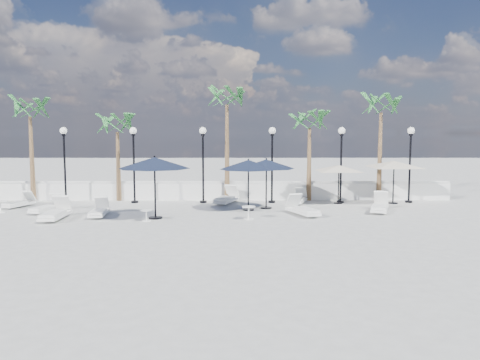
{
  "coord_description": "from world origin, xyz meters",
  "views": [
    {
      "loc": [
        1.78,
        -17.12,
        3.53
      ],
      "look_at": [
        1.86,
        3.15,
        1.5
      ],
      "focal_mm": 35.0,
      "sensor_mm": 36.0,
      "label": 1
    }
  ],
  "objects_px": {
    "parasol_cream_sq_a": "(394,161)",
    "parasol_cream_sq_b": "(339,165)",
    "lounger_3": "(99,211)",
    "lounger_5": "(298,199)",
    "lounger_4": "(302,209)",
    "lounger_6": "(226,198)",
    "lounger_7": "(380,206)",
    "parasol_navy_left": "(155,163)",
    "lounger_2": "(19,203)",
    "parasol_navy_right": "(266,164)",
    "lounger_1": "(55,213)",
    "lounger_0": "(47,207)",
    "parasol_navy_mid": "(248,165)"
  },
  "relations": [
    {
      "from": "lounger_2",
      "to": "parasol_navy_left",
      "type": "relative_size",
      "value": 0.61
    },
    {
      "from": "lounger_3",
      "to": "parasol_navy_mid",
      "type": "bearing_deg",
      "value": 8.69
    },
    {
      "from": "lounger_2",
      "to": "lounger_3",
      "type": "bearing_deg",
      "value": -10.69
    },
    {
      "from": "lounger_2",
      "to": "lounger_7",
      "type": "distance_m",
      "value": 16.92
    },
    {
      "from": "lounger_1",
      "to": "parasol_navy_left",
      "type": "relative_size",
      "value": 0.73
    },
    {
      "from": "lounger_4",
      "to": "parasol_cream_sq_b",
      "type": "bearing_deg",
      "value": 34.37
    },
    {
      "from": "lounger_5",
      "to": "parasol_navy_right",
      "type": "distance_m",
      "value": 2.98
    },
    {
      "from": "lounger_3",
      "to": "parasol_cream_sq_a",
      "type": "height_order",
      "value": "parasol_cream_sq_a"
    },
    {
      "from": "lounger_5",
      "to": "parasol_navy_left",
      "type": "bearing_deg",
      "value": -129.09
    },
    {
      "from": "lounger_2",
      "to": "parasol_navy_mid",
      "type": "relative_size",
      "value": 0.69
    },
    {
      "from": "lounger_7",
      "to": "parasol_cream_sq_b",
      "type": "relative_size",
      "value": 0.52
    },
    {
      "from": "lounger_0",
      "to": "lounger_2",
      "type": "distance_m",
      "value": 2.44
    },
    {
      "from": "lounger_5",
      "to": "parasol_navy_left",
      "type": "height_order",
      "value": "parasol_navy_left"
    },
    {
      "from": "lounger_3",
      "to": "parasol_navy_right",
      "type": "relative_size",
      "value": 0.71
    },
    {
      "from": "lounger_0",
      "to": "parasol_cream_sq_a",
      "type": "distance_m",
      "value": 16.68
    },
    {
      "from": "lounger_2",
      "to": "parasol_cream_sq_a",
      "type": "distance_m",
      "value": 18.44
    },
    {
      "from": "lounger_0",
      "to": "lounger_4",
      "type": "relative_size",
      "value": 0.91
    },
    {
      "from": "lounger_7",
      "to": "lounger_4",
      "type": "bearing_deg",
      "value": -147.01
    },
    {
      "from": "lounger_3",
      "to": "parasol_navy_right",
      "type": "xyz_separation_m",
      "value": [
        7.25,
        2.12,
        1.86
      ]
    },
    {
      "from": "lounger_2",
      "to": "lounger_7",
      "type": "xyz_separation_m",
      "value": [
        16.87,
        -1.4,
        0.04
      ]
    },
    {
      "from": "parasol_navy_right",
      "to": "lounger_1",
      "type": "bearing_deg",
      "value": -162.3
    },
    {
      "from": "lounger_0",
      "to": "lounger_4",
      "type": "xyz_separation_m",
      "value": [
        11.33,
        -0.73,
        0.02
      ]
    },
    {
      "from": "lounger_6",
      "to": "parasol_navy_left",
      "type": "distance_m",
      "value": 5.44
    },
    {
      "from": "lounger_5",
      "to": "parasol_navy_left",
      "type": "distance_m",
      "value": 7.98
    },
    {
      "from": "lounger_6",
      "to": "lounger_7",
      "type": "height_order",
      "value": "lounger_6"
    },
    {
      "from": "lounger_7",
      "to": "parasol_navy_mid",
      "type": "bearing_deg",
      "value": -164.45
    },
    {
      "from": "lounger_1",
      "to": "parasol_cream_sq_b",
      "type": "relative_size",
      "value": 0.52
    },
    {
      "from": "lounger_3",
      "to": "lounger_5",
      "type": "bearing_deg",
      "value": 16.92
    },
    {
      "from": "lounger_4",
      "to": "parasol_cream_sq_b",
      "type": "xyz_separation_m",
      "value": [
        2.27,
        3.36,
        1.67
      ]
    },
    {
      "from": "lounger_7",
      "to": "parasol_cream_sq_b",
      "type": "bearing_deg",
      "value": 137.87
    },
    {
      "from": "lounger_6",
      "to": "parasol_cream_sq_b",
      "type": "height_order",
      "value": "parasol_cream_sq_b"
    },
    {
      "from": "lounger_0",
      "to": "lounger_2",
      "type": "relative_size",
      "value": 1.08
    },
    {
      "from": "lounger_1",
      "to": "parasol_cream_sq_a",
      "type": "relative_size",
      "value": 0.46
    },
    {
      "from": "lounger_2",
      "to": "parasol_navy_left",
      "type": "distance_m",
      "value": 7.93
    },
    {
      "from": "parasol_navy_left",
      "to": "parasol_navy_mid",
      "type": "relative_size",
      "value": 1.12
    },
    {
      "from": "parasol_cream_sq_a",
      "to": "parasol_navy_mid",
      "type": "bearing_deg",
      "value": -164.36
    },
    {
      "from": "parasol_cream_sq_a",
      "to": "lounger_7",
      "type": "bearing_deg",
      "value": -119.38
    },
    {
      "from": "lounger_3",
      "to": "parasol_navy_mid",
      "type": "distance_m",
      "value": 6.86
    },
    {
      "from": "lounger_5",
      "to": "parasol_navy_mid",
      "type": "bearing_deg",
      "value": -122.94
    },
    {
      "from": "lounger_0",
      "to": "lounger_4",
      "type": "distance_m",
      "value": 11.35
    },
    {
      "from": "lounger_0",
      "to": "parasol_navy_mid",
      "type": "xyz_separation_m",
      "value": [
        9.01,
        0.57,
        1.85
      ]
    },
    {
      "from": "lounger_2",
      "to": "lounger_5",
      "type": "distance_m",
      "value": 13.58
    },
    {
      "from": "lounger_0",
      "to": "parasol_cream_sq_a",
      "type": "bearing_deg",
      "value": 25.54
    },
    {
      "from": "parasol_navy_right",
      "to": "parasol_cream_sq_a",
      "type": "xyz_separation_m",
      "value": [
        6.5,
        1.54,
        0.05
      ]
    },
    {
      "from": "lounger_1",
      "to": "lounger_5",
      "type": "bearing_deg",
      "value": 20.98
    },
    {
      "from": "lounger_2",
      "to": "lounger_5",
      "type": "bearing_deg",
      "value": 23.05
    },
    {
      "from": "parasol_cream_sq_a",
      "to": "parasol_cream_sq_b",
      "type": "relative_size",
      "value": 1.13
    },
    {
      "from": "parasol_cream_sq_a",
      "to": "parasol_cream_sq_b",
      "type": "height_order",
      "value": "parasol_cream_sq_a"
    },
    {
      "from": "lounger_4",
      "to": "lounger_2",
      "type": "bearing_deg",
      "value": 148.96
    },
    {
      "from": "parasol_cream_sq_a",
      "to": "parasol_cream_sq_b",
      "type": "bearing_deg",
      "value": 180.0
    }
  ]
}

